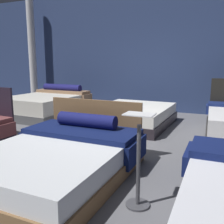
# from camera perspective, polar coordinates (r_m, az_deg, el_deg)

# --- Properties ---
(ground_plane) EXTENTS (18.00, 18.00, 0.02)m
(ground_plane) POSITION_cam_1_polar(r_m,az_deg,el_deg) (4.63, -1.61, -6.78)
(ground_plane) COLOR #5B5B60
(showroom_back_wall) EXTENTS (18.00, 0.06, 3.50)m
(showroom_back_wall) POSITION_cam_1_polar(r_m,az_deg,el_deg) (7.64, 9.34, 13.39)
(showroom_back_wall) COLOR navy
(showroom_back_wall) RESTS_ON ground_plane
(bed_1) EXTENTS (1.72, 2.14, 0.84)m
(bed_1) POSITION_cam_1_polar(r_m,az_deg,el_deg) (3.34, -11.53, -9.88)
(bed_1) COLOR brown
(bed_1) RESTS_ON ground_plane
(bed_3) EXTENTS (1.79, 2.11, 0.80)m
(bed_3) POSITION_cam_1_polar(r_m,az_deg,el_deg) (7.05, -14.39, 1.52)
(bed_3) COLOR #4F5052
(bed_3) RESTS_ON ground_plane
(bed_4) EXTENTS (1.71, 2.07, 0.43)m
(bed_4) POSITION_cam_1_polar(r_m,az_deg,el_deg) (5.85, 4.57, -0.83)
(bed_4) COLOR black
(bed_4) RESTS_ON ground_plane
(price_sign) EXTENTS (0.28, 0.24, 0.93)m
(price_sign) POSITION_cam_1_polar(r_m,az_deg,el_deg) (2.55, 5.88, -13.18)
(price_sign) COLOR #3F3F44
(price_sign) RESTS_ON ground_plane
(support_pillar) EXTENTS (0.24, 0.24, 3.50)m
(support_pillar) POSITION_cam_1_polar(r_m,az_deg,el_deg) (9.13, -17.37, 12.61)
(support_pillar) COLOR silver
(support_pillar) RESTS_ON ground_plane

